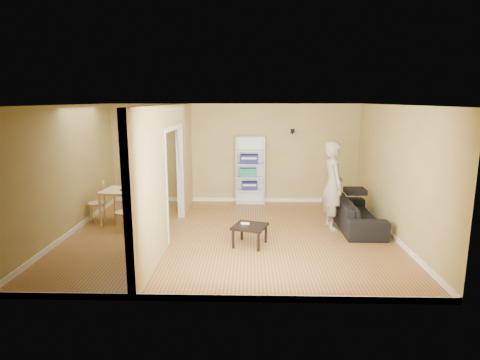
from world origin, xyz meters
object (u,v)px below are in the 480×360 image
sofa (357,209)px  chair_far (142,197)px  dining_table (130,193)px  person (333,178)px  coffee_table (250,228)px  chair_left (97,202)px  chair_near (125,211)px  bookshelf (250,170)px

sofa → chair_far: 4.88m
dining_table → chair_far: bearing=78.1°
person → coffee_table: size_ratio=3.75×
chair_left → chair_far: 1.01m
coffee_table → chair_far: 3.18m
chair_near → chair_far: chair_far is taller
sofa → chair_far: chair_far is taller
chair_near → coffee_table: bearing=-9.0°
person → bookshelf: bearing=32.2°
sofa → dining_table: (-4.94, 0.19, 0.27)m
coffee_table → chair_near: size_ratio=0.67×
person → chair_left: size_ratio=2.44×
sofa → person: size_ratio=0.94×
coffee_table → chair_left: bearing=157.4°
dining_table → person: bearing=-4.0°
sofa → chair_left: chair_left is taller
chair_left → chair_far: (0.89, 0.49, -0.01)m
sofa → chair_far: bearing=82.0°
chair_left → bookshelf: bearing=98.0°
sofa → dining_table: sofa is taller
dining_table → chair_near: bearing=-84.2°
sofa → coffee_table: (-2.30, -1.18, -0.06)m
person → chair_near: size_ratio=2.50×
chair_left → coffee_table: bearing=48.3°
person → chair_left: person is taller
bookshelf → chair_far: (-2.54, -1.26, -0.44)m
bookshelf → coffee_table: (-0.00, -3.18, -0.55)m
bookshelf → chair_left: bookshelf is taller
dining_table → chair_far: size_ratio=1.34×
sofa → dining_table: bearing=88.5°
chair_far → person: bearing=178.1°
bookshelf → dining_table: bearing=-145.7°
person → coffee_table: bearing=114.4°
bookshelf → sofa: bearing=-41.1°
chair_near → bookshelf: bearing=50.2°
chair_near → sofa: bearing=12.1°
bookshelf → chair_left: size_ratio=1.96×
chair_near → dining_table: bearing=102.7°
sofa → chair_near: (-4.88, -0.44, 0.05)m
person → chair_near: (-4.32, -0.32, -0.66)m
chair_left → chair_far: bearing=99.6°
person → coffee_table: 2.17m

